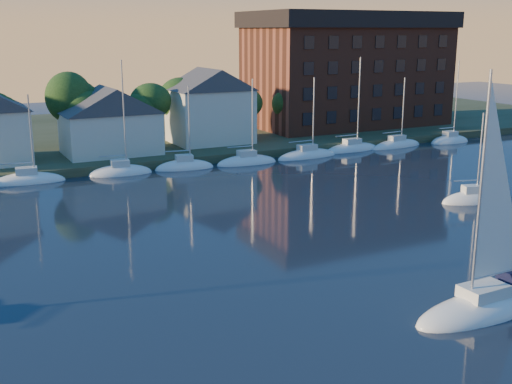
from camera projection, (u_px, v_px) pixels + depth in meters
shoreline_land at (120, 137)px, 96.92m from camera, size 160.00×50.00×2.00m
wooden_dock at (172, 164)px, 77.05m from camera, size 120.00×3.00×1.00m
clubhouse_centre at (110, 120)px, 77.47m from camera, size 11.55×8.40×8.08m
clubhouse_east at (210, 105)px, 85.15m from camera, size 10.50×8.40×9.80m
condo_block at (347, 69)px, 100.79m from camera, size 31.00×17.00×17.40m
tree_line at (157, 95)px, 85.68m from camera, size 93.40×5.40×8.90m
moored_fleet at (181, 168)px, 74.43m from camera, size 87.50×2.40×12.05m
hero_sailboat at (484, 302)px, 36.49m from camera, size 9.64×3.36×14.79m
drifting_sailboat_right at (470, 202)px, 59.84m from camera, size 5.99×3.45×9.48m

